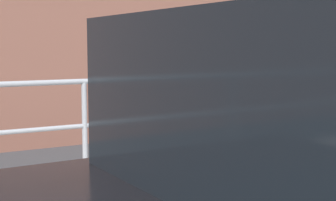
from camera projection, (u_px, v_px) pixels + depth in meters
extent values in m
cylinder|color=slate|center=(159.00, 186.00, 3.63)|extent=(0.07, 0.07, 1.01)
cylinder|color=black|center=(159.00, 94.00, 3.56)|extent=(0.16, 0.16, 0.33)
sphere|color=silver|center=(158.00, 67.00, 3.54)|extent=(0.16, 0.16, 0.16)
cube|color=black|center=(165.00, 85.00, 3.48)|extent=(0.09, 0.01, 0.07)
cube|color=yellow|center=(165.00, 104.00, 3.50)|extent=(0.10, 0.01, 0.09)
cylinder|color=#1E233F|center=(205.00, 175.00, 4.17)|extent=(0.15, 0.15, 0.88)
cylinder|color=#1E233F|center=(193.00, 180.00, 4.01)|extent=(0.15, 0.15, 0.88)
cube|color=#2D478C|center=(200.00, 84.00, 4.01)|extent=(0.51, 0.40, 0.66)
sphere|color=beige|center=(200.00, 27.00, 3.96)|extent=(0.24, 0.24, 0.24)
cylinder|color=#2D478C|center=(216.00, 80.00, 4.23)|extent=(0.09, 0.09, 0.63)
cylinder|color=#2D478C|center=(199.00, 74.00, 3.69)|extent=(0.26, 0.40, 0.58)
cylinder|color=gray|center=(84.00, 81.00, 5.61)|extent=(24.00, 0.06, 0.06)
cylinder|color=gray|center=(85.00, 126.00, 5.66)|extent=(24.00, 0.05, 0.05)
cylinder|color=gray|center=(85.00, 131.00, 5.67)|extent=(0.06, 0.06, 1.12)
cylinder|color=gray|center=(250.00, 116.00, 6.85)|extent=(0.06, 0.06, 1.12)
cube|color=brown|center=(22.00, 37.00, 7.96)|extent=(32.00, 0.50, 3.58)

